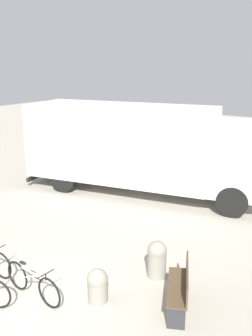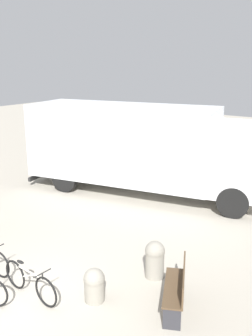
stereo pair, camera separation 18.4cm
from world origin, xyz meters
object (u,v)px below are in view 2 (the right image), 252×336
Objects in this scene: delivery_truck at (140,145)px; bollard_far_bench at (155,258)px; park_bench at (178,287)px; bicycle_far at (30,282)px; bollard_near_bench at (94,284)px.

delivery_truck is 10.23× the size of bollard_far_bench.
park_bench is 0.86× the size of bicycle_far.
bicycle_far is at bearing -87.47° from delivery_truck.
bollard_far_bench is (0.58, 1.51, 0.09)m from bollard_near_bench.
bollard_near_bench is 0.82× the size of bollard_far_bench.
park_bench is at bearing 26.38° from bollard_near_bench.
bollard_far_bench reaches higher than bicycle_far.
bollard_near_bench is (1.21, 0.68, 0.03)m from bicycle_far.
delivery_truck is 7.14m from bollard_near_bench.
bicycle_far is 2.32× the size of bollard_near_bench.
bicycle_far is at bearing -150.62° from bollard_near_bench.
bollard_near_bench is at bearing -110.98° from bollard_far_bench.
delivery_truck is 12.43× the size of bollard_near_bench.
bicycle_far is 1.39m from bollard_near_bench.
bollard_near_bench is (-1.55, -0.77, -0.11)m from park_bench.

